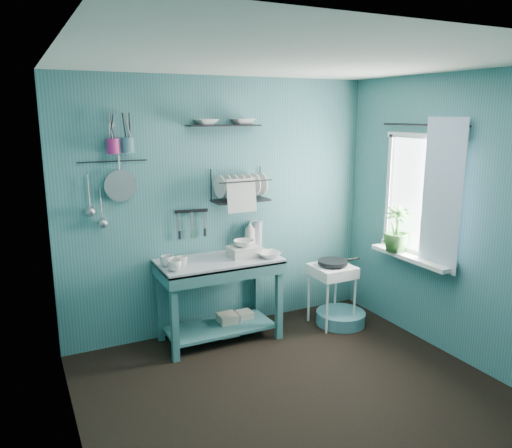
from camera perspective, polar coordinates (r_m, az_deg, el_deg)
name	(u,v)px	position (r m, az deg, el deg)	size (l,w,h in m)	color
floor	(299,396)	(4.13, 4.89, -18.97)	(3.20, 3.20, 0.00)	black
ceiling	(306,61)	(3.54, 5.68, 18.08)	(3.20, 3.20, 0.00)	silver
wall_back	(222,207)	(4.94, -3.87, 1.98)	(3.20, 3.20, 0.00)	#356A6C
wall_front	(472,314)	(2.55, 23.42, -9.40)	(3.20, 3.20, 0.00)	#356A6C
wall_left	(69,271)	(3.14, -20.62, -5.08)	(3.00, 3.00, 0.00)	#356A6C
wall_right	(460,220)	(4.66, 22.27, 0.40)	(3.00, 3.00, 0.00)	#356A6C
work_counter	(220,300)	(4.85, -4.18, -8.62)	(1.14, 0.57, 0.81)	#306465
mug_left	(175,266)	(4.41, -9.28, -4.72)	(0.12, 0.12, 0.10)	silver
mug_mid	(182,261)	(4.53, -8.45, -4.25)	(0.10, 0.10, 0.09)	silver
mug_right	(167,261)	(4.55, -10.12, -4.20)	(0.12, 0.12, 0.10)	silver
wash_tub	(244,251)	(4.78, -1.40, -3.15)	(0.28, 0.22, 0.10)	beige
tub_bowl	(244,243)	(4.76, -1.41, -2.22)	(0.20, 0.20, 0.06)	silver
soap_bottle	(250,235)	(5.02, -0.71, -1.21)	(0.12, 0.12, 0.30)	beige
water_bottle	(258,234)	(5.08, 0.21, -1.15)	(0.09, 0.09, 0.28)	#A4B0B7
counter_bowl	(269,255)	(4.76, 1.45, -3.51)	(0.22, 0.22, 0.05)	silver
hotplate_stand	(331,295)	(5.26, 8.62, -8.04)	(0.40, 0.40, 0.63)	white
frying_pan	(333,262)	(5.15, 8.75, -4.34)	(0.30, 0.30, 0.04)	black
knife_strip	(191,211)	(4.80, -7.39, 1.49)	(0.32, 0.02, 0.03)	black
dish_rack	(241,185)	(4.85, -1.75, 4.46)	(0.55, 0.24, 0.32)	black
upper_shelf	(224,126)	(4.76, -3.69, 11.17)	(0.70, 0.18, 0.01)	black
shelf_bowl_left	(206,122)	(4.70, -5.72, 11.50)	(0.21, 0.21, 0.05)	silver
shelf_bowl_right	(243,125)	(4.84, -1.53, 11.29)	(0.22, 0.22, 0.05)	silver
utensil_cup_magenta	(113,146)	(4.50, -16.01, 8.56)	(0.11, 0.11, 0.13)	#A71E66
utensil_cup_teal	(128,145)	(4.52, -14.45, 8.74)	(0.11, 0.11, 0.13)	#396978
colander	(120,186)	(4.57, -15.26, 4.25)	(0.28, 0.28, 0.03)	gray
ladle_outer	(88,192)	(4.54, -18.60, 3.51)	(0.01, 0.01, 0.30)	gray
ladle_inner	(101,204)	(4.57, -17.31, 2.21)	(0.01, 0.01, 0.30)	gray
hook_rail	(113,161)	(4.55, -16.06, 6.90)	(0.01, 0.01, 0.60)	black
window_glass	(422,196)	(4.92, 18.41, 3.09)	(1.10, 1.10, 0.00)	white
windowsill	(410,257)	(4.99, 17.24, -3.65)	(0.16, 0.95, 0.04)	white
curtain	(442,196)	(4.67, 20.45, 3.07)	(1.35, 1.35, 0.00)	white
curtain_rod	(423,125)	(4.84, 18.56, 10.68)	(0.02, 0.02, 1.05)	black
potted_plant	(397,229)	(5.03, 15.77, -0.58)	(0.25, 0.25, 0.44)	#2F6026
storage_tin_large	(228,324)	(5.04, -3.28, -11.39)	(0.18, 0.18, 0.22)	tan
storage_tin_small	(245,321)	(5.15, -1.32, -10.98)	(0.15, 0.15, 0.20)	tan
floor_basin	(341,318)	(5.38, 9.64, -10.51)	(0.51, 0.51, 0.13)	teal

